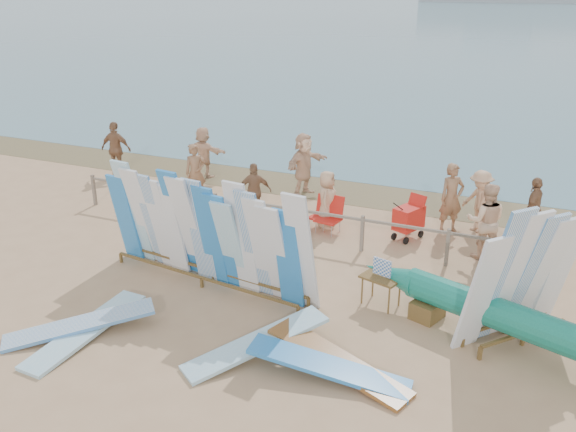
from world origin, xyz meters
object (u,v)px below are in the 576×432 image
at_px(vendor_table, 381,290).
at_px(flat_board_b, 257,353).
at_px(flat_board_e, 81,333).
at_px(beach_chair_left, 322,219).
at_px(beachgoer_6, 327,200).
at_px(beachgoer_10, 534,208).
at_px(beachgoer_7, 452,198).
at_px(outrigger_canoe, 520,324).
at_px(flat_board_d, 328,377).
at_px(main_surfboard_rack, 205,235).
at_px(beachgoer_4, 255,191).
at_px(beachgoer_extra_1, 116,149).
at_px(beachgoer_5, 304,164).
at_px(beach_chair_right, 329,222).
at_px(side_surfboard_rack, 522,279).
at_px(stroller, 409,222).
at_px(beachgoer_11, 204,152).
at_px(flat_board_a, 87,336).
at_px(beachgoer_1, 196,173).
at_px(beachgoer_8, 486,221).
at_px(beachgoer_9, 480,201).
at_px(flat_board_c, 337,370).

bearing_deg(vendor_table, flat_board_b, -103.98).
distance_m(flat_board_e, beach_chair_left, 6.91).
relative_size(beachgoer_6, beachgoer_10, 0.96).
bearing_deg(beachgoer_7, outrigger_canoe, -107.95).
height_order(outrigger_canoe, beachgoer_7, beachgoer_7).
height_order(flat_board_d, beachgoer_6, beachgoer_6).
xyz_separation_m(main_surfboard_rack, beachgoer_4, (-0.80, 3.86, -0.37)).
bearing_deg(beachgoer_extra_1, flat_board_e, 116.83).
height_order(beachgoer_6, beachgoer_4, beachgoer_4).
height_order(beachgoer_6, beachgoer_extra_1, beachgoer_extra_1).
distance_m(outrigger_canoe, beachgoer_5, 9.16).
bearing_deg(beachgoer_7, beach_chair_left, 160.23).
height_order(beachgoer_7, beachgoer_4, beachgoer_7).
bearing_deg(outrigger_canoe, beach_chair_right, 161.02).
xyz_separation_m(side_surfboard_rack, stroller, (-2.82, 3.79, -0.78)).
relative_size(outrigger_canoe, beachgoer_11, 3.79).
xyz_separation_m(flat_board_a, beachgoer_1, (-2.05, 7.16, 0.83)).
distance_m(flat_board_b, beachgoer_10, 8.41).
relative_size(beach_chair_left, beachgoer_4, 0.55).
bearing_deg(flat_board_e, beachgoer_8, 92.53).
relative_size(side_surfboard_rack, beach_chair_left, 3.20).
bearing_deg(beachgoer_9, beachgoer_4, -128.25).
relative_size(main_surfboard_rack, beachgoer_8, 2.83).
height_order(main_surfboard_rack, vendor_table, main_surfboard_rack).
height_order(side_surfboard_rack, flat_board_d, side_surfboard_rack).
distance_m(flat_board_e, beachgoer_8, 9.04).
height_order(stroller, beachgoer_1, beachgoer_1).
height_order(beachgoer_10, beachgoer_8, beachgoer_8).
distance_m(beachgoer_11, beachgoer_1, 2.25).
height_order(main_surfboard_rack, beach_chair_right, main_surfboard_rack).
bearing_deg(beachgoer_4, beachgoer_7, 166.07).
xyz_separation_m(side_surfboard_rack, beachgoer_10, (-0.01, 5.08, -0.42)).
relative_size(main_surfboard_rack, flat_board_c, 1.90).
xyz_separation_m(beachgoer_10, beachgoer_9, (-1.29, -0.07, 0.02)).
bearing_deg(beachgoer_4, stroller, 156.65).
height_order(side_surfboard_rack, stroller, side_surfboard_rack).
bearing_deg(flat_board_a, beach_chair_left, 75.66).
relative_size(flat_board_a, beachgoer_8, 1.49).
distance_m(side_surfboard_rack, stroller, 4.78).
bearing_deg(main_surfboard_rack, beachgoer_9, 55.12).
height_order(flat_board_d, beachgoer_extra_1, beachgoer_extra_1).
bearing_deg(flat_board_d, stroller, -3.37).
height_order(beachgoer_8, beachgoer_7, same).
xyz_separation_m(beach_chair_right, beachgoer_4, (-2.17, 0.12, 0.50)).
bearing_deg(beachgoer_11, beachgoer_extra_1, 29.78).
bearing_deg(beachgoer_6, beachgoer_10, -82.74).
distance_m(flat_board_e, beach_chair_right, 6.86).
relative_size(beach_chair_left, beachgoer_1, 0.51).
bearing_deg(beach_chair_left, flat_board_a, -94.39).
xyz_separation_m(side_surfboard_rack, beachgoer_5, (-6.50, 5.89, -0.27)).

